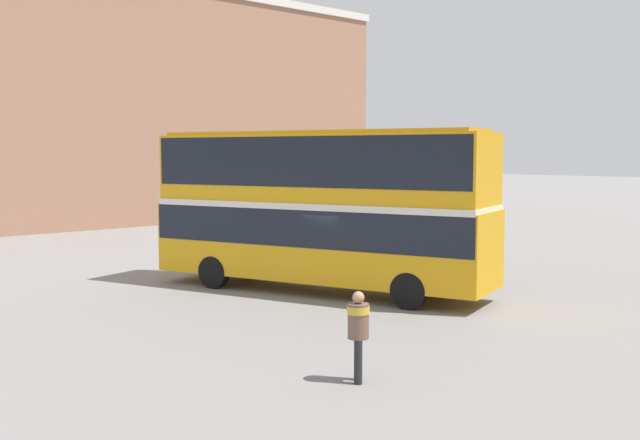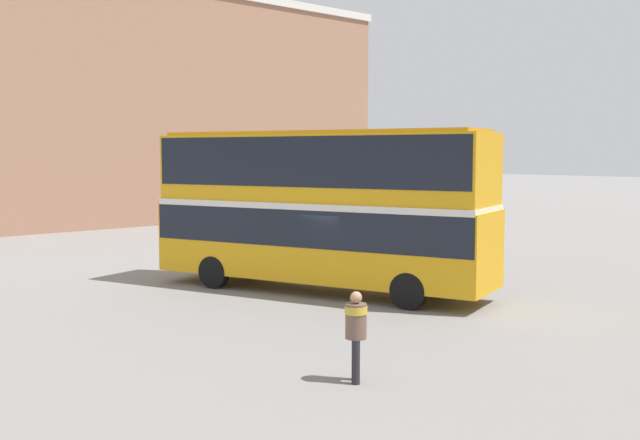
# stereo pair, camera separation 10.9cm
# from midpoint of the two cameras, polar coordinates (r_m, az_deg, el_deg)

# --- Properties ---
(ground_plane) EXTENTS (240.00, 240.00, 0.00)m
(ground_plane) POSITION_cam_midpoint_polar(r_m,az_deg,el_deg) (23.15, 0.88, -5.60)
(ground_plane) COLOR gray
(building_row_left) EXTENTS (8.68, 35.47, 14.61)m
(building_row_left) POSITION_cam_midpoint_polar(r_m,az_deg,el_deg) (49.57, -14.28, 8.42)
(building_row_left) COLOR #9E7056
(building_row_left) RESTS_ON ground_plane
(double_decker_bus) EXTENTS (11.10, 5.75, 4.98)m
(double_decker_bus) POSITION_cam_midpoint_polar(r_m,az_deg,el_deg) (23.11, 0.14, 1.49)
(double_decker_bus) COLOR gold
(double_decker_bus) RESTS_ON ground_plane
(pedestrian_foreground) EXTENTS (0.60, 0.60, 1.73)m
(pedestrian_foreground) POSITION_cam_midpoint_polar(r_m,az_deg,el_deg) (14.16, 2.98, -8.12)
(pedestrian_foreground) COLOR #232328
(pedestrian_foreground) RESTS_ON ground_plane
(parked_car_kerb_far) EXTENTS (4.39, 2.70, 1.51)m
(parked_car_kerb_far) POSITION_cam_midpoint_polar(r_m,az_deg,el_deg) (38.91, 6.55, -0.13)
(parked_car_kerb_far) COLOR silver
(parked_car_kerb_far) RESTS_ON ground_plane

